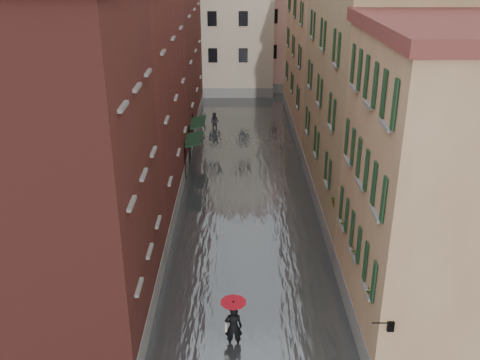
{
  "coord_description": "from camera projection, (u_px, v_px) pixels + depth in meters",
  "views": [
    {
      "loc": [
        -0.52,
        -19.84,
        14.05
      ],
      "look_at": [
        -0.42,
        5.81,
        3.0
      ],
      "focal_mm": 40.0,
      "sensor_mm": 36.0,
      "label": 1
    }
  ],
  "objects": [
    {
      "name": "building_right_mid",
      "position": [
        374.0,
        99.0,
        29.5
      ],
      "size": [
        6.0,
        14.0,
        13.0
      ],
      "primitive_type": "cube",
      "color": "tan",
      "rests_on": "ground"
    },
    {
      "name": "building_right_far",
      "position": [
        330.0,
        61.0,
        43.57
      ],
      "size": [
        6.0,
        16.0,
        11.5
      ],
      "primitive_type": "cube",
      "color": "#9E7751",
      "rests_on": "ground"
    },
    {
      "name": "wall_lantern",
      "position": [
        390.0,
        325.0,
        17.1
      ],
      "size": [
        0.71,
        0.22,
        0.35
      ],
      "color": "black",
      "rests_on": "ground"
    },
    {
      "name": "pedestrian_main",
      "position": [
        233.0,
        320.0,
        20.1
      ],
      "size": [
        0.99,
        0.99,
        2.06
      ],
      "color": "black",
      "rests_on": "ground"
    },
    {
      "name": "building_left_near",
      "position": [
        59.0,
        177.0,
        19.35
      ],
      "size": [
        6.0,
        8.0,
        13.0
      ],
      "primitive_type": "cube",
      "color": "maroon",
      "rests_on": "ground"
    },
    {
      "name": "building_end_pink",
      "position": [
        298.0,
        31.0,
        58.16
      ],
      "size": [
        10.0,
        9.0,
        12.0
      ],
      "primitive_type": "cube",
      "color": "#D29E94",
      "rests_on": "ground"
    },
    {
      "name": "awning_near",
      "position": [
        193.0,
        140.0,
        35.45
      ],
      "size": [
        1.09,
        2.88,
        2.8
      ],
      "color": "black",
      "rests_on": "ground"
    },
    {
      "name": "building_end_cream",
      "position": [
        214.0,
        28.0,
        56.1
      ],
      "size": [
        12.0,
        9.0,
        13.0
      ],
      "primitive_type": "cube",
      "color": "#B9AE93",
      "rests_on": "ground"
    },
    {
      "name": "ground",
      "position": [
        250.0,
        293.0,
        23.78
      ],
      "size": [
        120.0,
        120.0,
        0.0
      ],
      "primitive_type": "plane",
      "color": "slate",
      "rests_on": "ground"
    },
    {
      "name": "pedestrian_far",
      "position": [
        215.0,
        122.0,
        44.89
      ],
      "size": [
        0.92,
        0.82,
        1.57
      ],
      "primitive_type": "imported",
      "rotation": [
        0.0,
        0.0,
        -0.36
      ],
      "color": "black",
      "rests_on": "ground"
    },
    {
      "name": "building_left_mid",
      "position": [
        121.0,
        103.0,
        29.55
      ],
      "size": [
        6.0,
        14.0,
        12.5
      ],
      "primitive_type": "cube",
      "color": "maroon",
      "rests_on": "ground"
    },
    {
      "name": "floodwater",
      "position": [
        246.0,
        177.0,
        35.68
      ],
      "size": [
        10.0,
        60.0,
        0.2
      ],
      "primitive_type": "cube",
      "color": "#4F5558",
      "rests_on": "ground"
    },
    {
      "name": "building_left_far",
      "position": [
        158.0,
        45.0,
        43.03
      ],
      "size": [
        6.0,
        16.0,
        14.0
      ],
      "primitive_type": "cube",
      "color": "maroon",
      "rests_on": "ground"
    },
    {
      "name": "window_planters",
      "position": [
        353.0,
        233.0,
        21.63
      ],
      "size": [
        0.59,
        8.29,
        0.84
      ],
      "color": "brown",
      "rests_on": "ground"
    },
    {
      "name": "building_right_near",
      "position": [
        442.0,
        195.0,
        19.69
      ],
      "size": [
        6.0,
        8.0,
        11.5
      ],
      "primitive_type": "cube",
      "color": "#9E7751",
      "rests_on": "ground"
    },
    {
      "name": "awning_far",
      "position": [
        197.0,
        123.0,
        38.86
      ],
      "size": [
        1.09,
        2.88,
        2.8
      ],
      "color": "black",
      "rests_on": "ground"
    }
  ]
}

